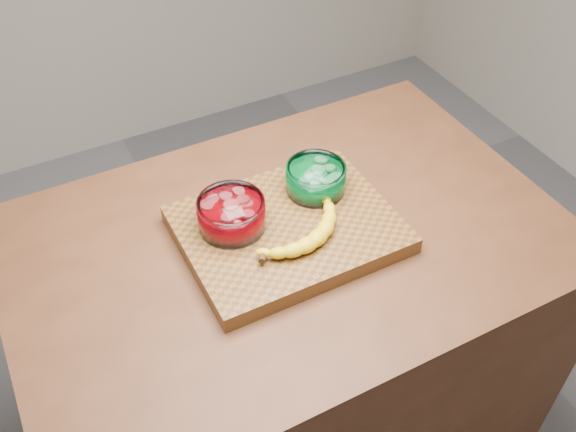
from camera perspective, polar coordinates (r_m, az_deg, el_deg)
name	(u,v)px	position (r m, az deg, el deg)	size (l,w,h in m)	color
counter	(288,355)	(1.74, 0.00, -12.24)	(1.20, 0.80, 0.90)	#512C18
cutting_board	(288,229)	(1.38, 0.00, -1.20)	(0.45, 0.35, 0.04)	brown
bowl_red	(231,214)	(1.34, -5.05, 0.17)	(0.14, 0.14, 0.07)	white
bowl_green	(316,178)	(1.43, 2.48, 3.35)	(0.13, 0.13, 0.06)	white
banana	(299,228)	(1.33, 0.95, -1.10)	(0.25, 0.16, 0.04)	yellow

